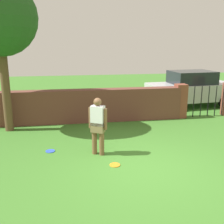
{
  "coord_description": "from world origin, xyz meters",
  "views": [
    {
      "loc": [
        -1.83,
        -5.95,
        3.07
      ],
      "look_at": [
        -0.53,
        1.94,
        1.0
      ],
      "focal_mm": 43.48,
      "sensor_mm": 36.0,
      "label": 1
    }
  ],
  "objects_px": {
    "person": "(98,124)",
    "frisbee_orange": "(115,165)",
    "frisbee_blue": "(50,151)",
    "car": "(191,89)"
  },
  "relations": [
    {
      "from": "person",
      "to": "frisbee_orange",
      "type": "xyz_separation_m",
      "value": [
        0.34,
        -0.78,
        -0.89
      ]
    },
    {
      "from": "frisbee_blue",
      "to": "frisbee_orange",
      "type": "height_order",
      "value": "same"
    },
    {
      "from": "car",
      "to": "frisbee_orange",
      "type": "xyz_separation_m",
      "value": [
        -4.82,
        -5.97,
        -0.85
      ]
    },
    {
      "from": "person",
      "to": "frisbee_blue",
      "type": "height_order",
      "value": "person"
    },
    {
      "from": "frisbee_blue",
      "to": "frisbee_orange",
      "type": "relative_size",
      "value": 1.0
    },
    {
      "from": "person",
      "to": "car",
      "type": "xyz_separation_m",
      "value": [
        5.16,
        5.19,
        -0.04
      ]
    },
    {
      "from": "person",
      "to": "car",
      "type": "height_order",
      "value": "car"
    },
    {
      "from": "person",
      "to": "car",
      "type": "relative_size",
      "value": 0.37
    },
    {
      "from": "person",
      "to": "frisbee_orange",
      "type": "relative_size",
      "value": 6.0
    },
    {
      "from": "car",
      "to": "frisbee_blue",
      "type": "distance_m",
      "value": 8.11
    }
  ]
}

